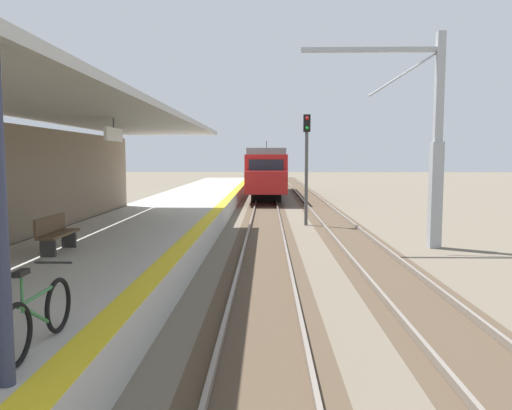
{
  "coord_description": "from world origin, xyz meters",
  "views": [
    {
      "loc": [
        1.97,
        -0.18,
        3.19
      ],
      "look_at": [
        1.71,
        11.08,
        2.1
      ],
      "focal_mm": 34.3,
      "sensor_mm": 36.0,
      "label": 1
    }
  ],
  "objects_px": {
    "platform_bench": "(56,233)",
    "rail_signal_post": "(307,158)",
    "approaching_train": "(266,170)",
    "catenary_pylon_far_side": "(428,146)",
    "bicycle_beside_commuter": "(38,317)"
  },
  "relations": [
    {
      "from": "platform_bench",
      "to": "rail_signal_post",
      "type": "bearing_deg",
      "value": 58.5
    },
    {
      "from": "approaching_train",
      "to": "catenary_pylon_far_side",
      "type": "distance_m",
      "value": 24.69
    },
    {
      "from": "approaching_train",
      "to": "bicycle_beside_commuter",
      "type": "relative_size",
      "value": 10.77
    },
    {
      "from": "approaching_train",
      "to": "catenary_pylon_far_side",
      "type": "relative_size",
      "value": 2.61
    },
    {
      "from": "bicycle_beside_commuter",
      "to": "platform_bench",
      "type": "height_order",
      "value": "bicycle_beside_commuter"
    },
    {
      "from": "bicycle_beside_commuter",
      "to": "platform_bench",
      "type": "distance_m",
      "value": 6.48
    },
    {
      "from": "approaching_train",
      "to": "platform_bench",
      "type": "height_order",
      "value": "approaching_train"
    },
    {
      "from": "approaching_train",
      "to": "rail_signal_post",
      "type": "height_order",
      "value": "rail_signal_post"
    },
    {
      "from": "approaching_train",
      "to": "catenary_pylon_far_side",
      "type": "xyz_separation_m",
      "value": [
        5.71,
        -23.98,
        1.43
      ]
    },
    {
      "from": "rail_signal_post",
      "to": "approaching_train",
      "type": "bearing_deg",
      "value": 95.98
    },
    {
      "from": "bicycle_beside_commuter",
      "to": "approaching_train",
      "type": "bearing_deg",
      "value": 85.71
    },
    {
      "from": "approaching_train",
      "to": "bicycle_beside_commuter",
      "type": "bearing_deg",
      "value": -94.29
    },
    {
      "from": "approaching_train",
      "to": "rail_signal_post",
      "type": "relative_size",
      "value": 3.77
    },
    {
      "from": "approaching_train",
      "to": "catenary_pylon_far_side",
      "type": "bearing_deg",
      "value": -76.6
    },
    {
      "from": "catenary_pylon_far_side",
      "to": "platform_bench",
      "type": "xyz_separation_m",
      "value": [
        -10.79,
        -5.69,
        -2.23
      ]
    }
  ]
}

